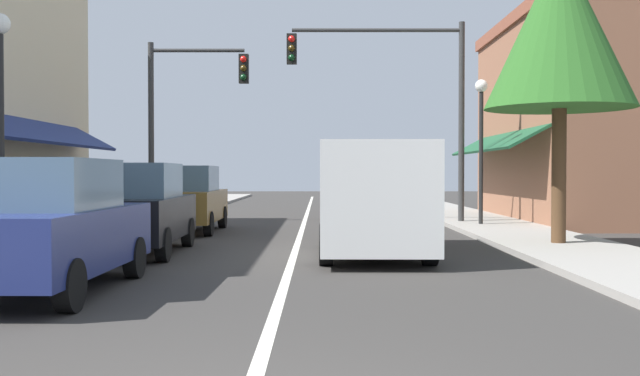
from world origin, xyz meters
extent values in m
plane|color=#33302D|center=(0.00, 18.00, 0.00)|extent=(80.00, 80.00, 0.00)
cube|color=gray|center=(-5.50, 18.00, 0.06)|extent=(2.60, 56.00, 0.12)
cube|color=gray|center=(5.50, 18.00, 0.06)|extent=(2.60, 56.00, 0.12)
cube|color=silver|center=(0.00, 18.00, 0.00)|extent=(0.14, 52.00, 0.01)
cube|color=navy|center=(-6.25, 12.00, 2.60)|extent=(1.27, 11.76, 0.73)
cube|color=slate|center=(-6.86, 15.08, 5.13)|extent=(0.08, 1.10, 1.30)
cube|color=#8E5B42|center=(9.35, 20.00, 3.20)|extent=(5.09, 10.00, 6.40)
cube|color=brown|center=(9.35, 20.00, 6.60)|extent=(5.29, 10.20, 0.40)
cube|color=slate|center=(6.86, 20.00, 1.40)|extent=(0.08, 7.60, 1.80)
cube|color=#194C2D|center=(6.25, 20.00, 2.60)|extent=(1.27, 8.40, 0.73)
cube|color=slate|center=(6.86, 17.80, 4.61)|extent=(0.08, 1.10, 1.30)
cube|color=slate|center=(6.86, 22.20, 4.61)|extent=(0.08, 1.10, 1.30)
cube|color=navy|center=(-3.10, 5.65, 0.71)|extent=(1.79, 4.13, 0.80)
cube|color=slate|center=(-3.10, 5.55, 1.44)|extent=(1.55, 2.02, 0.66)
cylinder|color=black|center=(-3.87, 7.01, 0.31)|extent=(0.21, 0.62, 0.62)
cylinder|color=black|center=(-2.29, 6.99, 0.31)|extent=(0.21, 0.62, 0.62)
cylinder|color=black|center=(-2.33, 4.28, 0.31)|extent=(0.21, 0.62, 0.62)
cube|color=black|center=(-3.10, 10.27, 0.71)|extent=(1.80, 4.13, 0.80)
cube|color=slate|center=(-3.10, 10.17, 1.44)|extent=(1.56, 2.03, 0.66)
cylinder|color=black|center=(-3.92, 11.60, 0.31)|extent=(0.21, 0.62, 0.62)
cylinder|color=black|center=(-2.33, 11.64, 0.31)|extent=(0.21, 0.62, 0.62)
cylinder|color=black|center=(-3.86, 8.90, 0.31)|extent=(0.21, 0.62, 0.62)
cylinder|color=black|center=(-2.28, 8.93, 0.31)|extent=(0.21, 0.62, 0.62)
cube|color=brown|center=(-3.08, 15.53, 0.71)|extent=(1.75, 4.11, 0.80)
cube|color=slate|center=(-3.08, 15.43, 1.44)|extent=(1.53, 2.01, 0.66)
cylinder|color=black|center=(-3.88, 16.88, 0.31)|extent=(0.20, 0.62, 0.62)
cylinder|color=black|center=(-2.30, 16.89, 0.31)|extent=(0.20, 0.62, 0.62)
cylinder|color=black|center=(-3.86, 14.17, 0.31)|extent=(0.20, 0.62, 0.62)
cylinder|color=black|center=(-2.28, 14.18, 0.31)|extent=(0.20, 0.62, 0.62)
cube|color=silver|center=(1.51, 10.02, 1.17)|extent=(2.01, 5.02, 1.90)
cube|color=slate|center=(1.53, 12.42, 1.59)|extent=(1.73, 0.29, 0.84)
cube|color=black|center=(1.54, 12.60, 0.48)|extent=(1.86, 0.22, 0.24)
cylinder|color=black|center=(0.64, 11.57, 0.36)|extent=(0.25, 0.72, 0.72)
cylinder|color=black|center=(2.41, 11.56, 0.36)|extent=(0.25, 0.72, 0.72)
cylinder|color=black|center=(0.61, 8.47, 0.36)|extent=(0.25, 0.72, 0.72)
cylinder|color=black|center=(2.38, 8.46, 0.36)|extent=(0.25, 0.72, 0.72)
cylinder|color=#333333|center=(4.80, 18.13, 3.08)|extent=(0.18, 0.18, 6.15)
cylinder|color=#333333|center=(2.23, 18.13, 5.90)|extent=(5.14, 0.12, 0.12)
cube|color=black|center=(-0.34, 17.95, 5.30)|extent=(0.30, 0.24, 0.90)
sphere|color=red|center=(-0.34, 17.82, 5.58)|extent=(0.20, 0.20, 0.20)
sphere|color=#3D2D0C|center=(-0.34, 17.82, 5.30)|extent=(0.20, 0.20, 0.20)
sphere|color=#0C3316|center=(-0.34, 17.82, 5.02)|extent=(0.20, 0.20, 0.20)
cylinder|color=#333333|center=(-4.80, 18.88, 2.83)|extent=(0.18, 0.18, 5.67)
cylinder|color=#333333|center=(-3.33, 18.88, 5.42)|extent=(2.93, 0.12, 0.12)
cube|color=black|center=(-1.87, 18.70, 4.82)|extent=(0.30, 0.24, 0.90)
sphere|color=red|center=(-1.87, 18.57, 5.10)|extent=(0.20, 0.20, 0.20)
sphere|color=#3D2D0C|center=(-1.87, 18.57, 4.82)|extent=(0.20, 0.20, 0.20)
sphere|color=#0C3316|center=(-1.87, 18.57, 4.54)|extent=(0.20, 0.20, 0.20)
cylinder|color=black|center=(-5.02, 8.66, 1.99)|extent=(0.12, 0.12, 3.98)
sphere|color=white|center=(-5.02, 8.66, 4.16)|extent=(0.36, 0.36, 0.36)
cylinder|color=black|center=(5.12, 16.87, 1.95)|extent=(0.12, 0.12, 3.89)
sphere|color=white|center=(5.12, 16.87, 4.07)|extent=(0.36, 0.36, 0.36)
cylinder|color=#4C331E|center=(5.51, 11.28, 1.70)|extent=(0.30, 0.30, 3.39)
cone|color=#285B21|center=(5.51, 11.28, 4.63)|extent=(3.10, 3.10, 3.41)
camera|label=1|loc=(0.50, -3.89, 1.59)|focal=40.71mm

